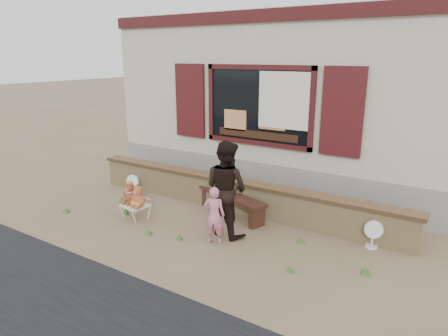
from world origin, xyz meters
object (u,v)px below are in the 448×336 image
Objects in this scene: bench at (231,200)px; teddy_bear_right at (139,196)px; folding_chair at (135,206)px; teddy_bear_left at (130,192)px; child at (214,215)px; adult at (226,188)px.

teddy_bear_right is (-1.36, -1.18, 0.18)m from bench.
folding_chair is 0.28m from teddy_bear_right.
child reaches higher than teddy_bear_left.
adult is at bearing 21.71° from folding_chair.
bench is 3.25× the size of folding_chair.
teddy_bear_right is 0.43× the size of child.
child reaches higher than teddy_bear_right.
teddy_bear_left is at bearing 180.00° from folding_chair.
child is (1.89, -0.05, 0.24)m from folding_chair.
teddy_bear_right is 1.80m from adult.
folding_chair is 1.22× the size of teddy_bear_left.
folding_chair is (-1.49, -1.15, -0.06)m from bench.
teddy_bear_left is at bearing -22.22° from child.
teddy_bear_left is (-0.14, 0.02, 0.25)m from folding_chair.
teddy_bear_right is 1.75m from child.
folding_chair is at bearing -21.61° from child.
adult is (2.00, 0.35, 0.34)m from teddy_bear_left.
adult is at bearing 20.24° from teddy_bear_left.
adult reaches higher than teddy_bear_right.
folding_chair is 0.31× the size of adult.
teddy_bear_right is 0.25× the size of adult.
child is at bearing 9.56° from teddy_bear_right.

